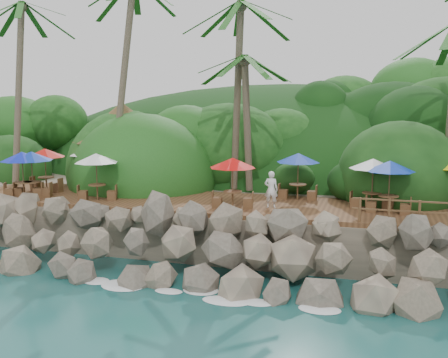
% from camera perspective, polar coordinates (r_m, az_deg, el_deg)
% --- Properties ---
extents(ground, '(140.00, 140.00, 0.00)m').
position_cam_1_polar(ground, '(19.83, -5.00, -12.37)').
color(ground, '#19514F').
rests_on(ground, ground).
extents(land_base, '(32.00, 25.20, 2.10)m').
position_cam_1_polar(land_base, '(34.43, 4.69, -1.40)').
color(land_base, gray).
rests_on(land_base, ground).
extents(jungle_hill, '(44.80, 28.00, 15.40)m').
position_cam_1_polar(jungle_hill, '(41.87, 6.76, -1.06)').
color(jungle_hill, '#143811').
rests_on(jungle_hill, ground).
extents(seawall, '(29.00, 4.00, 2.30)m').
position_cam_1_polar(seawall, '(21.23, -3.07, -7.62)').
color(seawall, gray).
rests_on(seawall, ground).
extents(terrace, '(26.00, 5.00, 0.20)m').
position_cam_1_polar(terrace, '(24.67, 0.00, -2.75)').
color(terrace, brown).
rests_on(terrace, land_base).
extents(jungle_foliage, '(44.00, 16.00, 12.00)m').
position_cam_1_polar(jungle_foliage, '(33.67, 4.32, -3.45)').
color(jungle_foliage, '#143811').
rests_on(jungle_foliage, ground).
extents(foam_line, '(25.20, 0.80, 0.06)m').
position_cam_1_polar(foam_line, '(20.08, -4.69, -12.00)').
color(foam_line, white).
rests_on(foam_line, ground).
extents(palms, '(30.21, 7.26, 12.30)m').
position_cam_1_polar(palms, '(27.10, 2.68, 18.39)').
color(palms, brown).
rests_on(palms, ground).
extents(palapa, '(5.58, 5.58, 4.60)m').
position_cam_1_polar(palapa, '(30.31, -10.99, 6.10)').
color(palapa, brown).
rests_on(palapa, ground).
extents(dining_clusters, '(23.67, 5.28, 2.25)m').
position_cam_1_polar(dining_clusters, '(24.25, -0.78, 1.75)').
color(dining_clusters, brown).
rests_on(dining_clusters, terrace).
extents(waiter, '(0.62, 0.42, 1.65)m').
position_cam_1_polar(waiter, '(23.34, 5.14, -1.14)').
color(waiter, white).
rests_on(waiter, terrace).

